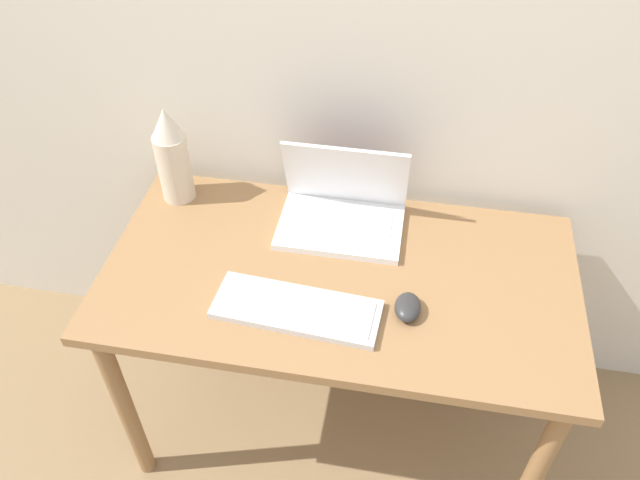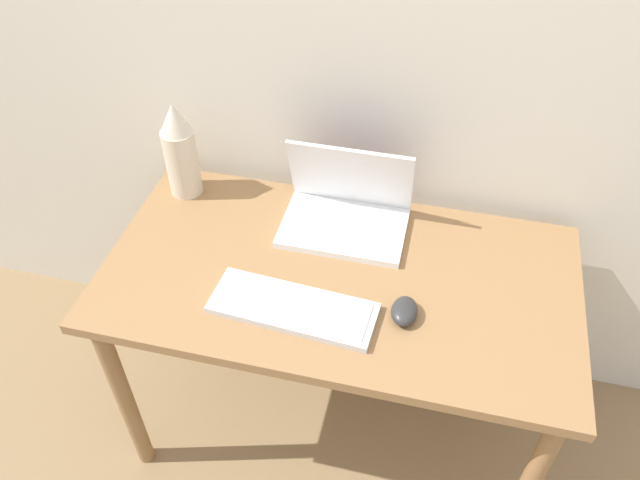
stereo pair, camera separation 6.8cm
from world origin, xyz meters
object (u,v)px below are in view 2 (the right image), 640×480
(mouse, at_px, (404,311))
(vase, at_px, (180,150))
(laptop, at_px, (346,209))
(keyboard, at_px, (293,308))

(mouse, relative_size, vase, 0.31)
(laptop, distance_m, vase, 0.50)
(mouse, bearing_deg, laptop, 124.79)
(laptop, bearing_deg, keyboard, -99.88)
(laptop, height_order, keyboard, laptop)
(keyboard, xyz_separation_m, vase, (-0.43, 0.38, 0.14))
(keyboard, relative_size, vase, 1.40)
(keyboard, height_order, vase, vase)
(keyboard, distance_m, mouse, 0.27)
(keyboard, bearing_deg, mouse, 9.59)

